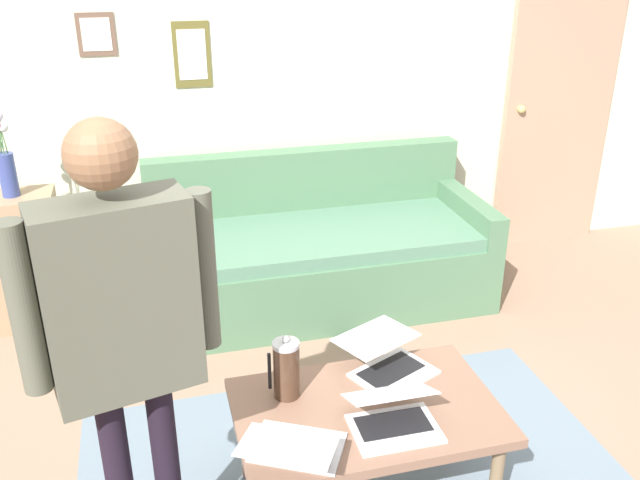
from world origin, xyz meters
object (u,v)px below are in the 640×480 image
at_px(couch, 318,254).
at_px(side_shelf, 24,260).
at_px(interior_door, 558,105).
at_px(laptop_left, 393,416).
at_px(coffee_table, 366,418).
at_px(laptop_center, 387,361).
at_px(french_press, 286,369).
at_px(flower_vase, 6,165).
at_px(person_standing, 123,322).
at_px(laptop_right, 294,447).

bearing_deg(couch, side_shelf, -5.23).
relative_size(interior_door, laptop_left, 6.43).
xyz_separation_m(coffee_table, laptop_center, (-0.16, -0.21, 0.10)).
relative_size(couch, french_press, 7.51).
distance_m(interior_door, coffee_table, 3.11).
bearing_deg(laptop_center, flower_vase, -45.74).
relative_size(couch, flower_vase, 4.34).
xyz_separation_m(interior_door, french_press, (2.40, 2.03, -0.44)).
bearing_deg(interior_door, couch, 14.15).
distance_m(coffee_table, side_shelf, 2.37).
bearing_deg(person_standing, side_shelf, -73.07).
relative_size(side_shelf, flower_vase, 1.70).
relative_size(interior_door, laptop_center, 4.62).
height_order(couch, french_press, couch).
distance_m(coffee_table, flower_vase, 2.44).
bearing_deg(laptop_center, side_shelf, -45.70).
height_order(french_press, flower_vase, flower_vase).
bearing_deg(flower_vase, couch, 174.70).
height_order(laptop_left, french_press, french_press).
bearing_deg(laptop_center, coffee_table, 53.15).
height_order(couch, person_standing, person_standing).
distance_m(couch, laptop_center, 1.52).
height_order(laptop_center, person_standing, person_standing).
distance_m(interior_door, person_standing, 3.79).
relative_size(coffee_table, laptop_left, 3.16).
bearing_deg(laptop_center, laptop_right, 39.88).
relative_size(coffee_table, laptop_center, 2.27).
relative_size(laptop_center, laptop_right, 1.00).
relative_size(laptop_center, person_standing, 0.26).
bearing_deg(laptop_left, coffee_table, -65.14).
distance_m(laptop_right, side_shelf, 2.36).
xyz_separation_m(french_press, side_shelf, (1.18, -1.72, -0.19)).
height_order(laptop_left, laptop_center, laptop_left).
distance_m(french_press, flower_vase, 2.12).
height_order(coffee_table, person_standing, person_standing).
bearing_deg(french_press, laptop_center, -172.49).
bearing_deg(laptop_right, side_shelf, -61.26).
distance_m(side_shelf, flower_vase, 0.58).
height_order(coffee_table, laptop_left, laptop_left).
distance_m(laptop_center, person_standing, 1.21).
distance_m(laptop_right, french_press, 0.36).
bearing_deg(coffee_table, laptop_center, -126.85).
height_order(couch, coffee_table, couch).
bearing_deg(couch, person_standing, 60.35).
relative_size(coffee_table, laptop_right, 2.27).
relative_size(coffee_table, side_shelf, 1.27).
relative_size(couch, coffee_table, 2.02).
bearing_deg(french_press, flower_vase, -55.49).
height_order(flower_vase, person_standing, person_standing).
bearing_deg(laptop_center, french_press, 7.51).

